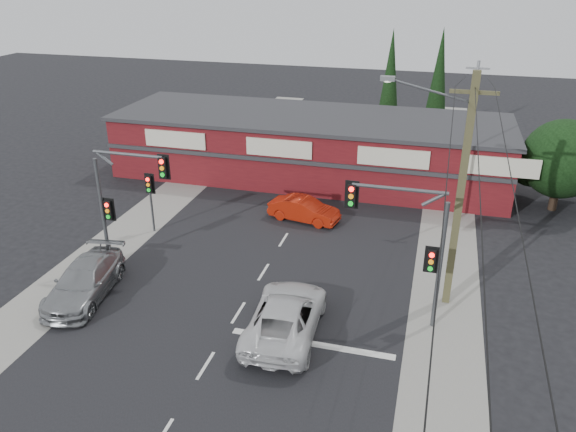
% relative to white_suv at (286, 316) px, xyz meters
% --- Properties ---
extents(ground, '(120.00, 120.00, 0.00)m').
position_rel_white_suv_xyz_m(ground, '(-2.31, 1.03, -0.79)').
color(ground, black).
rests_on(ground, ground).
extents(road_strip, '(14.00, 70.00, 0.01)m').
position_rel_white_suv_xyz_m(road_strip, '(-2.31, 6.03, -0.79)').
color(road_strip, black).
rests_on(road_strip, ground).
extents(verge_left, '(3.00, 70.00, 0.02)m').
position_rel_white_suv_xyz_m(verge_left, '(-10.81, 6.03, -0.78)').
color(verge_left, gray).
rests_on(verge_left, ground).
extents(verge_right, '(3.00, 70.00, 0.02)m').
position_rel_white_suv_xyz_m(verge_right, '(6.19, 6.03, -0.78)').
color(verge_right, gray).
rests_on(verge_right, ground).
extents(stop_line, '(6.50, 0.35, 0.01)m').
position_rel_white_suv_xyz_m(stop_line, '(1.19, -0.47, -0.78)').
color(stop_line, silver).
rests_on(stop_line, ground).
extents(white_suv, '(2.90, 5.83, 1.59)m').
position_rel_white_suv_xyz_m(white_suv, '(0.00, 0.00, 0.00)').
color(white_suv, silver).
rests_on(white_suv, ground).
extents(silver_suv, '(2.91, 5.57, 1.54)m').
position_rel_white_suv_xyz_m(silver_suv, '(-9.30, 0.25, -0.02)').
color(silver_suv, gray).
rests_on(silver_suv, ground).
extents(red_sedan, '(4.28, 2.16, 1.35)m').
position_rel_white_suv_xyz_m(red_sedan, '(-1.85, 10.61, -0.12)').
color(red_sedan, '#AB1D0A').
rests_on(red_sedan, ground).
extents(lane_dashes, '(0.12, 40.64, 0.01)m').
position_rel_white_suv_xyz_m(lane_dashes, '(-2.31, 2.55, -0.78)').
color(lane_dashes, silver).
rests_on(lane_dashes, ground).
extents(shop_building, '(27.30, 8.40, 4.22)m').
position_rel_white_suv_xyz_m(shop_building, '(-3.31, 18.02, 1.34)').
color(shop_building, '#541016').
rests_on(shop_building, ground).
extents(tree_cluster, '(5.90, 5.10, 5.50)m').
position_rel_white_suv_xyz_m(tree_cluster, '(12.38, 16.47, 2.10)').
color(tree_cluster, '#2D2116').
rests_on(tree_cluster, ground).
extents(conifer_near, '(1.80, 1.80, 9.25)m').
position_rel_white_suv_xyz_m(conifer_near, '(1.19, 25.03, 4.68)').
color(conifer_near, '#2D2116').
rests_on(conifer_near, ground).
extents(conifer_far, '(1.80, 1.80, 9.25)m').
position_rel_white_suv_xyz_m(conifer_far, '(4.69, 27.03, 4.68)').
color(conifer_far, '#2D2116').
rests_on(conifer_far, ground).
extents(traffic_mast_left, '(3.77, 0.27, 5.97)m').
position_rel_white_suv_xyz_m(traffic_mast_left, '(-8.74, 3.04, 3.14)').
color(traffic_mast_left, '#47494C').
rests_on(traffic_mast_left, ground).
extents(traffic_mast_right, '(3.96, 0.27, 5.97)m').
position_rel_white_suv_xyz_m(traffic_mast_right, '(4.55, 2.04, 3.15)').
color(traffic_mast_right, '#47494C').
rests_on(traffic_mast_right, ground).
extents(pedestal_signal, '(0.55, 0.27, 3.38)m').
position_rel_white_suv_xyz_m(pedestal_signal, '(-9.51, 7.04, 1.61)').
color(pedestal_signal, '#47494C').
rests_on(pedestal_signal, ground).
extents(utility_pole, '(4.38, 0.59, 10.00)m').
position_rel_white_suv_xyz_m(utility_pole, '(6.05, 4.02, 4.60)').
color(utility_pole, brown).
rests_on(utility_pole, ground).
extents(steel_pole, '(1.20, 0.16, 9.00)m').
position_rel_white_suv_xyz_m(steel_pole, '(6.69, 13.03, 3.91)').
color(steel_pole, gray).
rests_on(steel_pole, ground).
extents(power_lines, '(2.01, 29.00, 1.22)m').
position_rel_white_suv_xyz_m(power_lines, '(6.16, -1.44, 8.25)').
color(power_lines, black).
rests_on(power_lines, ground).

